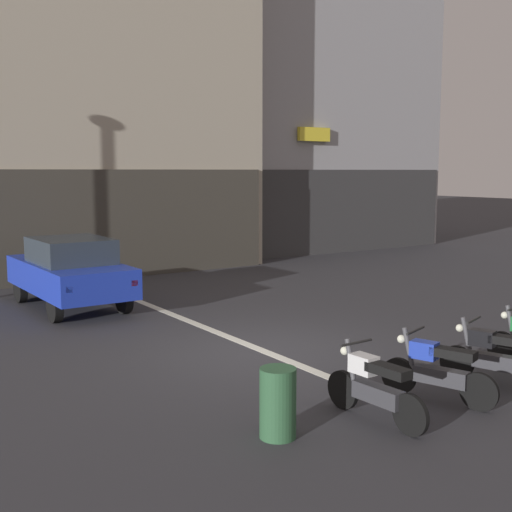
# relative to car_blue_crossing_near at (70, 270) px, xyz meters

# --- Properties ---
(ground_plane) EXTENTS (120.00, 120.00, 0.00)m
(ground_plane) POSITION_rel_car_blue_crossing_near_xyz_m (1.64, -5.55, -0.89)
(ground_plane) COLOR #333338
(lane_centre_line) EXTENTS (0.20, 18.00, 0.01)m
(lane_centre_line) POSITION_rel_car_blue_crossing_near_xyz_m (1.64, 0.45, -0.88)
(lane_centre_line) COLOR silver
(lane_centre_line) RESTS_ON ground
(building_mid_block) EXTENTS (10.79, 9.36, 12.83)m
(building_mid_block) POSITION_rel_car_blue_crossing_near_xyz_m (2.38, 8.18, 5.52)
(building_mid_block) COLOR #B2A893
(building_mid_block) RESTS_ON ground
(building_far_right) EXTENTS (10.33, 7.37, 18.78)m
(building_far_right) POSITION_rel_car_blue_crossing_near_xyz_m (12.47, 8.18, 8.49)
(building_far_right) COLOR #9E9EA3
(building_far_right) RESTS_ON ground
(car_blue_crossing_near) EXTENTS (1.83, 4.13, 1.64)m
(car_blue_crossing_near) POSITION_rel_car_blue_crossing_near_xyz_m (0.00, 0.00, 0.00)
(car_blue_crossing_near) COLOR black
(car_blue_crossing_near) RESTS_ON ground
(motorcycle_white_row_leftmost) EXTENTS (0.55, 1.67, 0.98)m
(motorcycle_white_row_leftmost) POSITION_rel_car_blue_crossing_near_xyz_m (0.96, -9.02, -0.43)
(motorcycle_white_row_leftmost) COLOR black
(motorcycle_white_row_leftmost) RESTS_ON ground
(motorcycle_blue_row_left_mid) EXTENTS (0.69, 1.60, 0.98)m
(motorcycle_blue_row_left_mid) POSITION_rel_car_blue_crossing_near_xyz_m (2.18, -8.97, -0.43)
(motorcycle_blue_row_left_mid) COLOR black
(motorcycle_blue_row_left_mid) RESTS_ON ground
(motorcycle_black_row_centre) EXTENTS (0.69, 1.60, 0.98)m
(motorcycle_black_row_centre) POSITION_rel_car_blue_crossing_near_xyz_m (3.40, -8.99, -0.43)
(motorcycle_black_row_centre) COLOR black
(motorcycle_black_row_centre) RESTS_ON ground
(trash_bin) EXTENTS (0.44, 0.44, 0.85)m
(trash_bin) POSITION_rel_car_blue_crossing_near_xyz_m (-0.36, -8.77, -0.46)
(trash_bin) COLOR #2D5938
(trash_bin) RESTS_ON ground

